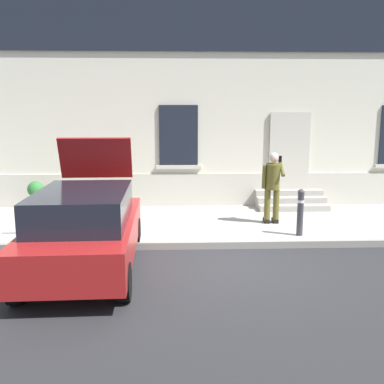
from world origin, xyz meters
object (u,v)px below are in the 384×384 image
object	(u,v)px
hatchback_car_red	(85,228)
bollard_near_person	(300,211)
planter_cream	(119,195)
planter_terracotta	(36,196)
person_on_phone	(273,183)

from	to	relation	value
hatchback_car_red	bollard_near_person	world-z (taller)	hatchback_car_red
hatchback_car_red	planter_cream	world-z (taller)	hatchback_car_red
hatchback_car_red	planter_terracotta	bearing A→B (deg)	117.79
person_on_phone	planter_cream	size ratio (longest dim) A/B	2.04
person_on_phone	bollard_near_person	bearing A→B (deg)	-68.40
hatchback_car_red	bollard_near_person	size ratio (longest dim) A/B	3.93
bollard_near_person	planter_terracotta	size ratio (longest dim) A/B	1.22
hatchback_car_red	person_on_phone	world-z (taller)	hatchback_car_red
hatchback_car_red	planter_cream	distance (m)	4.10
planter_terracotta	person_on_phone	bearing A→B (deg)	-13.15
planter_cream	planter_terracotta	bearing A→B (deg)	179.71
bollard_near_person	hatchback_car_red	bearing A→B (deg)	-160.06
hatchback_car_red	planter_terracotta	distance (m)	4.65
bollard_near_person	planter_terracotta	distance (m)	7.01
planter_terracotta	planter_cream	world-z (taller)	same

